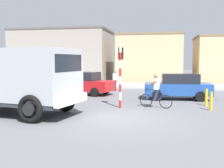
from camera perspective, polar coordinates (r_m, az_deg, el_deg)
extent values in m
plane|color=slate|center=(11.41, 1.96, -7.16)|extent=(120.00, 120.00, 0.00)
cube|color=#ADADA8|center=(25.19, 6.53, -0.34)|extent=(80.00, 5.00, 0.16)
cube|color=#B2B7BC|center=(12.68, -19.24, 2.00)|extent=(5.57, 3.41, 2.20)
cube|color=#2D3338|center=(12.79, -19.09, -3.29)|extent=(5.46, 3.34, 0.16)
cube|color=silver|center=(11.24, -8.46, -3.25)|extent=(0.67, 2.38, 0.36)
cube|color=black|center=(11.20, -9.23, 4.39)|extent=(0.51, 2.11, 0.70)
torus|color=black|center=(12.91, -9.89, -3.33)|extent=(1.13, 0.44, 1.10)
cylinder|color=black|center=(12.91, -9.89, -3.33)|extent=(0.54, 0.39, 0.50)
torus|color=black|center=(10.81, -16.84, -5.08)|extent=(1.13, 0.44, 1.10)
cylinder|color=black|center=(10.81, -16.84, -5.08)|extent=(0.54, 0.39, 0.50)
torus|color=black|center=(14.80, -20.70, -2.52)|extent=(1.13, 0.44, 1.10)
cylinder|color=black|center=(14.80, -20.70, -2.52)|extent=(0.54, 0.39, 0.50)
torus|color=black|center=(14.17, 7.17, -3.42)|extent=(0.66, 0.25, 0.68)
torus|color=black|center=(13.82, 11.24, -3.68)|extent=(0.66, 0.25, 0.68)
cylinder|color=#1E4C8C|center=(13.97, 8.52, -1.21)|extent=(0.58, 0.23, 0.09)
cylinder|color=#1E4C8C|center=(14.02, 8.28, -2.20)|extent=(0.50, 0.20, 0.57)
cylinder|color=#1E4C8C|center=(13.85, 10.45, -2.53)|extent=(0.43, 0.18, 0.57)
cylinder|color=#1E4C8C|center=(14.12, 7.28, -2.24)|extent=(0.10, 0.07, 0.59)
cylinder|color=black|center=(14.07, 7.39, -0.97)|extent=(0.19, 0.48, 0.03)
cube|color=black|center=(13.88, 9.68, -1.37)|extent=(0.27, 0.19, 0.06)
cube|color=white|center=(13.86, 9.50, -0.01)|extent=(0.38, 0.40, 0.59)
sphere|color=#9E7051|center=(13.86, 9.25, 1.65)|extent=(0.22, 0.22, 0.22)
cylinder|color=#2D334C|center=(13.84, 9.22, -2.35)|extent=(0.33, 0.21, 0.57)
cylinder|color=#9E7051|center=(13.77, 8.50, 0.18)|extent=(0.49, 0.24, 0.29)
cylinder|color=#2D334C|center=(14.02, 9.49, -2.25)|extent=(0.33, 0.21, 0.57)
cylinder|color=#9E7051|center=(14.07, 8.95, 0.28)|extent=(0.49, 0.24, 0.29)
cylinder|color=red|center=(13.77, 1.74, -4.21)|extent=(0.12, 0.12, 0.40)
cylinder|color=white|center=(13.71, 1.74, -2.56)|extent=(0.12, 0.12, 0.40)
cylinder|color=red|center=(13.67, 1.74, -0.90)|extent=(0.12, 0.12, 0.40)
cylinder|color=white|center=(13.63, 1.75, 0.78)|extent=(0.12, 0.12, 0.40)
cylinder|color=red|center=(13.61, 1.75, 2.46)|extent=(0.12, 0.12, 0.40)
cylinder|color=white|center=(13.60, 1.76, 4.14)|extent=(0.12, 0.12, 0.40)
cylinder|color=red|center=(13.60, 1.76, 5.83)|extent=(0.12, 0.12, 0.40)
cylinder|color=white|center=(13.61, 1.77, 7.51)|extent=(0.12, 0.12, 0.40)
cube|color=black|center=(13.78, 1.87, 6.44)|extent=(0.24, 0.20, 0.60)
sphere|color=green|center=(13.90, 1.95, 6.43)|extent=(0.14, 0.14, 0.14)
cube|color=red|center=(19.24, -5.78, -0.26)|extent=(4.29, 2.61, 0.70)
cube|color=black|center=(19.26, -6.19, 1.68)|extent=(2.48, 1.93, 0.60)
cylinder|color=black|center=(19.45, -1.35, -1.22)|extent=(0.63, 0.32, 0.60)
cylinder|color=black|center=(17.94, -3.69, -1.75)|extent=(0.63, 0.32, 0.60)
cylinder|color=black|center=(20.63, -7.59, -0.91)|extent=(0.63, 0.32, 0.60)
cylinder|color=black|center=(19.21, -10.25, -1.37)|extent=(0.63, 0.32, 0.60)
cube|color=#234C9E|center=(17.20, 13.58, -0.99)|extent=(4.08, 1.89, 0.70)
cube|color=black|center=(17.17, 14.12, 1.16)|extent=(2.27, 1.55, 0.60)
cylinder|color=black|center=(16.31, 9.53, -2.48)|extent=(0.61, 0.21, 0.60)
cylinder|color=black|center=(18.00, 9.34, -1.78)|extent=(0.61, 0.21, 0.60)
cylinder|color=black|center=(16.59, 18.13, -2.54)|extent=(0.61, 0.21, 0.60)
cylinder|color=black|center=(18.25, 17.15, -1.85)|extent=(0.61, 0.21, 0.60)
cylinder|color=#2D334C|center=(21.35, 0.65, -0.33)|extent=(0.22, 0.22, 0.85)
cube|color=white|center=(21.30, 0.65, 1.56)|extent=(0.34, 0.22, 0.56)
sphere|color=#9E7051|center=(21.28, 0.65, 2.61)|extent=(0.20, 0.20, 0.20)
cylinder|color=gold|center=(13.84, 20.12, -3.42)|extent=(0.14, 0.14, 0.90)
cylinder|color=gold|center=(15.20, 19.22, -2.66)|extent=(0.14, 0.14, 0.90)
cube|color=#9E9389|center=(34.34, -10.04, 5.81)|extent=(11.23, 7.48, 5.89)
cube|color=#5E5852|center=(34.52, -10.12, 10.87)|extent=(11.46, 7.63, 0.20)
cube|color=#D1B284|center=(31.62, 7.93, 5.24)|extent=(7.09, 5.83, 5.14)
cube|color=#7D6B4F|center=(31.75, 7.99, 10.06)|extent=(7.24, 5.95, 0.20)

